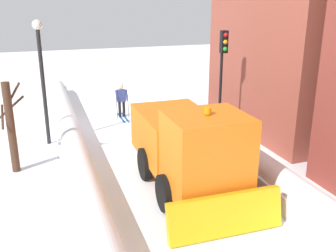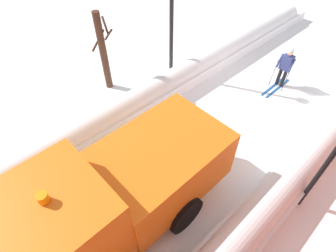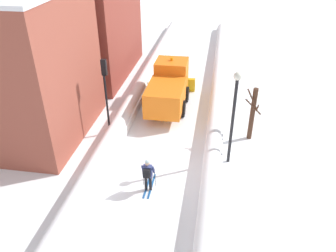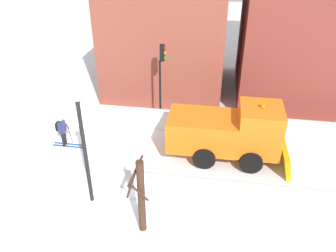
# 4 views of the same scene
# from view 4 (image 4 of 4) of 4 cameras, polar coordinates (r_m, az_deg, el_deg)

# --- Properties ---
(ground_plane) EXTENTS (80.00, 80.00, 0.00)m
(ground_plane) POSITION_cam_4_polar(r_m,az_deg,el_deg) (17.80, 18.36, -6.32)
(ground_plane) COLOR white
(snowbank_left) EXTENTS (1.10, 36.00, 1.04)m
(snowbank_left) POSITION_cam_4_polar(r_m,az_deg,el_deg) (19.93, 17.61, -0.31)
(snowbank_left) COLOR white
(snowbank_left) RESTS_ON ground
(snowbank_right) EXTENTS (1.10, 36.00, 1.00)m
(snowbank_right) POSITION_cam_4_polar(r_m,az_deg,el_deg) (15.34, 19.90, -11.47)
(snowbank_right) COLOR white
(snowbank_right) RESTS_ON ground
(building_brick_near) EXTENTS (8.03, 7.80, 8.31)m
(building_brick_near) POSITION_cam_4_polar(r_m,az_deg,el_deg) (23.98, 0.00, 16.06)
(building_brick_near) COLOR brown
(building_brick_near) RESTS_ON ground
(plow_truck) EXTENTS (3.20, 5.98, 3.12)m
(plow_truck) POSITION_cam_4_polar(r_m,az_deg,el_deg) (17.02, 10.22, -0.91)
(plow_truck) COLOR orange
(plow_truck) RESTS_ON ground
(skier) EXTENTS (0.62, 1.80, 1.81)m
(skier) POSITION_cam_4_polar(r_m,az_deg,el_deg) (18.68, -17.20, -0.50)
(skier) COLOR black
(skier) RESTS_ON ground
(traffic_light_pole) EXTENTS (0.28, 0.42, 4.69)m
(traffic_light_pole) POSITION_cam_4_polar(r_m,az_deg,el_deg) (19.15, -1.06, 9.36)
(traffic_light_pole) COLOR black
(traffic_light_pole) RESTS_ON ground
(street_lamp) EXTENTS (0.40, 0.40, 5.14)m
(street_lamp) POSITION_cam_4_polar(r_m,az_deg,el_deg) (13.49, -14.04, -1.63)
(street_lamp) COLOR black
(street_lamp) RESTS_ON ground
(bare_tree_near) EXTENTS (0.97, 0.82, 3.25)m
(bare_tree_near) POSITION_cam_4_polar(r_m,az_deg,el_deg) (12.81, -4.54, -11.54)
(bare_tree_near) COLOR #452C1F
(bare_tree_near) RESTS_ON ground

